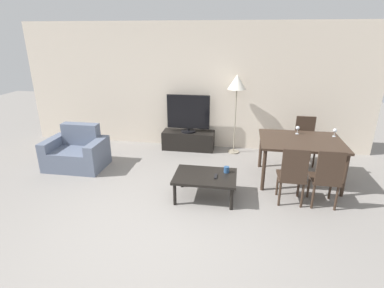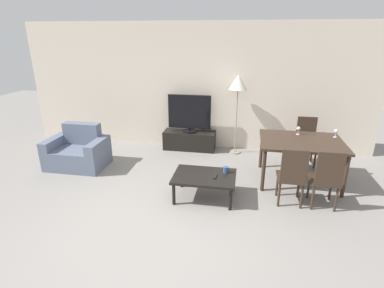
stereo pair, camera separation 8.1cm
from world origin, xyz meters
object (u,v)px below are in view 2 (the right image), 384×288
at_px(coffee_table, 204,178).
at_px(dining_table, 301,145).
at_px(dining_chair_near_right, 326,177).
at_px(floor_lamp, 238,85).
at_px(armchair, 78,152).
at_px(tv, 189,114).
at_px(remote_primary, 215,176).
at_px(dining_chair_far, 306,139).
at_px(wine_glass_center, 298,129).
at_px(dining_chair_near, 292,174).
at_px(tv_stand, 189,140).
at_px(cup_white_near, 226,170).
at_px(wine_glass_left, 336,132).

bearing_deg(coffee_table, dining_table, 29.53).
height_order(dining_chair_near_right, floor_lamp, floor_lamp).
height_order(armchair, tv, tv).
xyz_separation_m(armchair, remote_primary, (2.75, -0.81, 0.12)).
xyz_separation_m(dining_chair_far, dining_chair_near_right, (0.00, -1.68, 0.00)).
distance_m(armchair, floor_lamp, 3.43).
bearing_deg(floor_lamp, tv, 177.54).
bearing_deg(tv, wine_glass_center, -22.31).
bearing_deg(tv, armchair, -146.89).
height_order(dining_chair_near, remote_primary, dining_chair_near).
bearing_deg(wine_glass_center, tv_stand, 157.63).
distance_m(coffee_table, dining_chair_far, 2.46).
relative_size(armchair, coffee_table, 1.13).
xyz_separation_m(coffee_table, dining_chair_far, (1.77, 1.71, 0.16)).
relative_size(dining_chair_near_right, wine_glass_center, 6.34).
height_order(floor_lamp, remote_primary, floor_lamp).
bearing_deg(dining_chair_near_right, wine_glass_center, 102.65).
xyz_separation_m(armchair, dining_table, (4.12, 0.09, 0.40)).
distance_m(tv, remote_primary, 2.27).
bearing_deg(tv, floor_lamp, -2.46).
distance_m(armchair, dining_table, 4.14).
bearing_deg(dining_chair_near_right, cup_white_near, 174.97).
bearing_deg(remote_primary, tv, 110.77).
bearing_deg(dining_chair_near_right, remote_primary, -178.06).
xyz_separation_m(dining_table, dining_chair_far, (0.24, 0.84, -0.17)).
bearing_deg(dining_chair_near_right, dining_table, 105.78).
distance_m(dining_chair_far, cup_white_near, 2.13).
bearing_deg(remote_primary, armchair, 163.61).
relative_size(dining_chair_near_right, wine_glass_left, 6.34).
bearing_deg(remote_primary, tv_stand, 110.75).
relative_size(tv_stand, dining_chair_near_right, 1.23).
distance_m(armchair, tv, 2.40).
height_order(armchair, cup_white_near, armchair).
bearing_deg(armchair, coffee_table, -16.78).
relative_size(coffee_table, cup_white_near, 9.84).
bearing_deg(dining_chair_near_right, tv, 139.64).
relative_size(dining_table, dining_chair_far, 1.47).
bearing_deg(tv, dining_table, -28.95).
bearing_deg(dining_table, tv_stand, 151.00).
height_order(dining_table, dining_chair_near_right, dining_chair_near_right).
bearing_deg(wine_glass_left, tv_stand, 161.41).
xyz_separation_m(tv_stand, remote_primary, (0.79, -2.09, 0.20)).
bearing_deg(dining_chair_near, armchair, 168.98).
distance_m(tv, dining_table, 2.47).
bearing_deg(tv_stand, dining_chair_near, -46.72).
distance_m(dining_table, cup_white_near, 1.43).
height_order(dining_chair_far, cup_white_near, dining_chair_far).
bearing_deg(dining_chair_near, cup_white_near, 172.53).
relative_size(dining_chair_far, floor_lamp, 0.55).
xyz_separation_m(armchair, floor_lamp, (2.97, 1.24, 1.18)).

